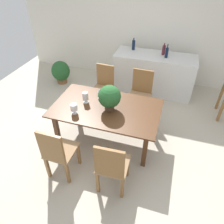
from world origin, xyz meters
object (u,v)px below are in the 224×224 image
object	(u,v)px
chair_near_right	(111,166)
wine_bottle_amber	(134,45)
potted_plant_floor	(61,72)
crystal_vase_center_near	(85,97)
chair_far_left	(104,85)
wine_glass	(99,90)
kitchen_counter	(153,74)
wine_bottle_green	(167,53)
chair_near_left	(57,152)
dining_table	(106,112)
flower_centerpiece	(109,97)
wine_bottle_dark	(164,50)
crystal_vase_left	(74,108)
chair_far_right	(141,91)

from	to	relation	value
chair_near_right	wine_bottle_amber	xyz separation A→B (m)	(-0.47, 3.17, 0.51)
potted_plant_floor	crystal_vase_center_near	bearing A→B (deg)	-48.10
chair_far_left	wine_glass	bearing A→B (deg)	-72.68
chair_far_left	potted_plant_floor	distance (m)	1.58
kitchen_counter	wine_bottle_green	xyz separation A→B (m)	(0.23, -0.06, 0.59)
chair_near_left	wine_glass	world-z (taller)	chair_near_left
dining_table	wine_glass	world-z (taller)	wine_glass
wine_bottle_green	flower_centerpiece	bearing A→B (deg)	-109.44
dining_table	wine_glass	bearing A→B (deg)	127.37
crystal_vase_center_near	wine_bottle_dark	xyz separation A→B (m)	(1.07, 2.04, 0.20)
chair_near_left	crystal_vase_left	xyz separation A→B (m)	(-0.03, 0.69, 0.30)
crystal_vase_center_near	wine_bottle_amber	bearing A→B (deg)	80.84
potted_plant_floor	chair_near_left	bearing A→B (deg)	-61.76
wine_glass	wine_bottle_green	size ratio (longest dim) A/B	0.51
chair_near_right	potted_plant_floor	world-z (taller)	chair_near_right
chair_far_left	chair_near_left	distance (m)	2.00
chair_far_right	flower_centerpiece	bearing A→B (deg)	-107.02
chair_far_right	crystal_vase_left	world-z (taller)	chair_far_right
flower_centerpiece	crystal_vase_center_near	size ratio (longest dim) A/B	2.21
chair_near_right	chair_near_left	bearing A→B (deg)	-2.85
crystal_vase_center_near	chair_far_left	bearing A→B (deg)	91.00
wine_bottle_amber	wine_bottle_dark	xyz separation A→B (m)	(0.73, -0.09, -0.00)
wine_glass	wine_bottle_amber	bearing A→B (deg)	84.24
wine_bottle_green	kitchen_counter	bearing A→B (deg)	166.41
chair_far_left	crystal_vase_left	world-z (taller)	chair_far_left
chair_far_right	crystal_vase_left	bearing A→B (deg)	-121.89
crystal_vase_center_near	wine_glass	world-z (taller)	crystal_vase_center_near
kitchen_counter	wine_bottle_dark	size ratio (longest dim) A/B	7.05
chair_far_right	wine_glass	xyz separation A→B (m)	(-0.65, -0.69, 0.30)
chair_far_left	wine_bottle_amber	bearing A→B (deg)	76.13
chair_near_right	chair_near_left	world-z (taller)	chair_near_left
chair_near_right	crystal_vase_center_near	size ratio (longest dim) A/B	4.87
chair_near_right	flower_centerpiece	distance (m)	1.12
chair_far_right	wine_bottle_amber	distance (m)	1.36
wine_bottle_amber	chair_near_right	bearing A→B (deg)	-81.63
crystal_vase_center_near	potted_plant_floor	size ratio (longest dim) A/B	0.34
kitchen_counter	wine_bottle_amber	distance (m)	0.84
wine_bottle_dark	potted_plant_floor	bearing A→B (deg)	-170.28
kitchen_counter	wine_bottle_green	world-z (taller)	wine_bottle_green
wine_glass	wine_bottle_dark	distance (m)	2.00
crystal_vase_center_near	potted_plant_floor	bearing A→B (deg)	131.90
chair_near_right	wine_bottle_amber	bearing A→B (deg)	-84.49
crystal_vase_center_near	wine_bottle_green	bearing A→B (deg)	58.63
chair_near_right	flower_centerpiece	world-z (taller)	flower_centerpiece
chair_near_right	chair_far_right	world-z (taller)	chair_near_right
dining_table	potted_plant_floor	xyz separation A→B (m)	(-1.84, 1.65, -0.32)
dining_table	potted_plant_floor	world-z (taller)	dining_table
flower_centerpiece	kitchen_counter	world-z (taller)	flower_centerpiece
dining_table	chair_far_left	xyz separation A→B (m)	(-0.41, 1.00, -0.11)
crystal_vase_left	dining_table	bearing A→B (deg)	34.74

